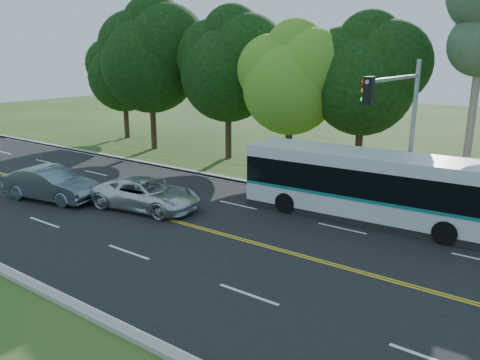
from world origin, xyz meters
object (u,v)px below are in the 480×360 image
Objects in this scene: sedan at (51,184)px; suv at (146,194)px; traffic_signal at (401,117)px; transit_bus at (373,188)px.

sedan is 0.96× the size of suv.
traffic_signal is 0.60× the size of transit_bus.
sedan reaches higher than suv.
traffic_signal is 3.27m from transit_bus.
transit_bus is at bearing -76.66° from sedan.
suv is at bearing -81.05° from sedan.
transit_bus is at bearing -72.35° from suv.
sedan is (-14.31, -6.55, -0.66)m from transit_bus.
transit_bus is (-0.88, -0.19, -3.15)m from traffic_signal.
suv is (-10.21, -4.90, -3.91)m from traffic_signal.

